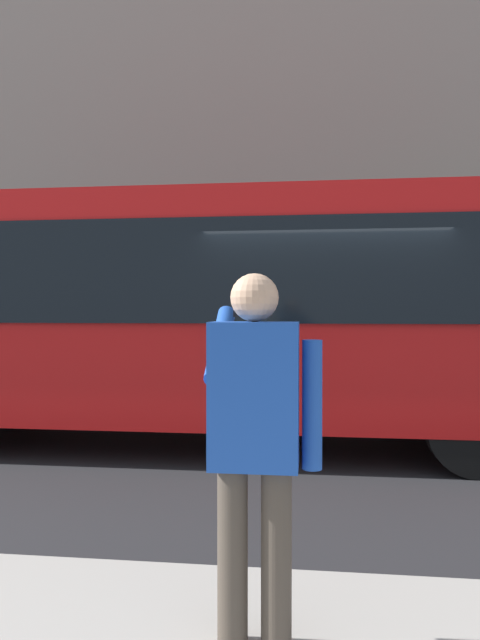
{
  "coord_description": "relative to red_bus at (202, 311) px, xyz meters",
  "views": [
    {
      "loc": [
        0.15,
        6.9,
        1.68
      ],
      "look_at": [
        1.06,
        -0.6,
        1.56
      ],
      "focal_mm": 32.37,
      "sensor_mm": 36.0,
      "label": 1
    }
  ],
  "objects": [
    {
      "name": "ground_plane",
      "position": [
        -1.51,
        0.24,
        -1.68
      ],
      "size": [
        60.0,
        60.0,
        0.0
      ],
      "primitive_type": "plane",
      "color": "#232326"
    },
    {
      "name": "building_facade_far",
      "position": [
        -1.52,
        -6.55,
        4.3
      ],
      "size": [
        28.0,
        1.55,
        12.0
      ],
      "color": "gray",
      "rests_on": "ground_plane"
    },
    {
      "name": "red_bus",
      "position": [
        0.0,
        0.0,
        0.0
      ],
      "size": [
        9.05,
        2.54,
        3.08
      ],
      "color": "red",
      "rests_on": "ground_plane"
    },
    {
      "name": "pedestrian_photographer",
      "position": [
        -1.11,
        4.54,
        -0.54
      ],
      "size": [
        0.53,
        0.52,
        1.7
      ],
      "color": "#4C4238",
      "rests_on": "sidewalk_curb"
    }
  ]
}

